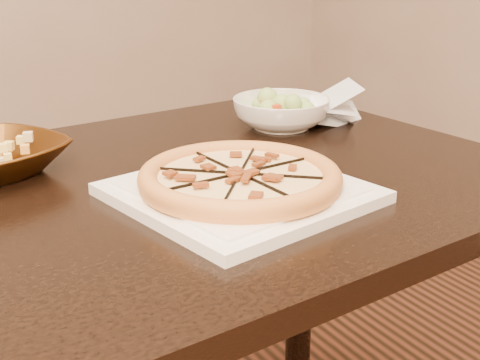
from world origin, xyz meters
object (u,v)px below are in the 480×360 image
Objects in this scene: dining_table at (141,248)px; pizza at (240,178)px; plate at (240,192)px; salad_bowl at (281,113)px.

pizza is at bearing -46.45° from dining_table.
plate is at bearing -16.05° from pizza.
plate is 1.91× the size of salad_bowl.
dining_table is 0.21m from plate.
pizza is at bearing 163.95° from plate.
plate is 0.42m from salad_bowl.
salad_bowl is at bearing 24.97° from dining_table.
pizza is at bearing -132.52° from salad_bowl.
dining_table is 3.60× the size of plate.
salad_bowl is (0.29, 0.31, -0.00)m from pizza.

